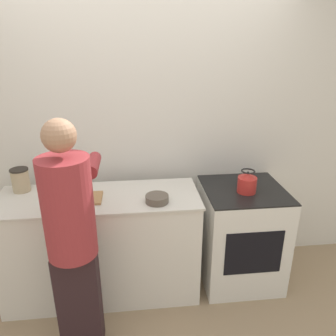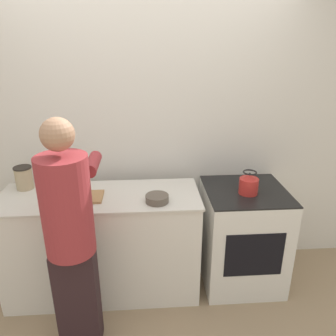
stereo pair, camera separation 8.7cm
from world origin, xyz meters
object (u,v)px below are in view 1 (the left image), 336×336
(oven, at_px, (240,234))
(kettle, at_px, (247,183))
(person, at_px, (72,235))
(bowl_prep, at_px, (157,199))
(cutting_board, at_px, (76,199))
(knife, at_px, (71,200))
(canister_jar, at_px, (20,180))

(oven, xyz_separation_m, kettle, (-0.01, -0.06, 0.53))
(person, relative_size, bowl_prep, 9.41)
(oven, height_order, kettle, kettle)
(oven, bearing_deg, cutting_board, -176.19)
(knife, xyz_separation_m, canister_jar, (-0.43, 0.25, 0.07))
(person, relative_size, cutting_board, 4.24)
(knife, relative_size, bowl_prep, 1.29)
(person, distance_m, bowl_prep, 0.69)
(knife, bearing_deg, cutting_board, 28.03)
(bowl_prep, distance_m, canister_jar, 1.12)
(oven, height_order, canister_jar, canister_jar)
(person, bearing_deg, knife, 99.18)
(cutting_board, relative_size, canister_jar, 2.06)
(cutting_board, height_order, canister_jar, canister_jar)
(cutting_board, bearing_deg, canister_jar, 154.84)
(oven, distance_m, knife, 1.48)
(person, height_order, canister_jar, person)
(oven, height_order, cutting_board, cutting_board)
(knife, height_order, bowl_prep, bowl_prep)
(bowl_prep, bearing_deg, person, -146.24)
(kettle, bearing_deg, oven, 84.67)
(oven, bearing_deg, person, -156.40)
(cutting_board, distance_m, bowl_prep, 0.62)
(oven, bearing_deg, canister_jar, 176.07)
(knife, distance_m, bowl_prep, 0.65)
(knife, distance_m, kettle, 1.39)
(oven, height_order, bowl_prep, bowl_prep)
(person, xyz_separation_m, cutting_board, (-0.04, 0.49, 0.02))
(kettle, height_order, bowl_prep, kettle)
(knife, height_order, canister_jar, canister_jar)
(knife, bearing_deg, kettle, -18.62)
(person, bearing_deg, oven, 23.60)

